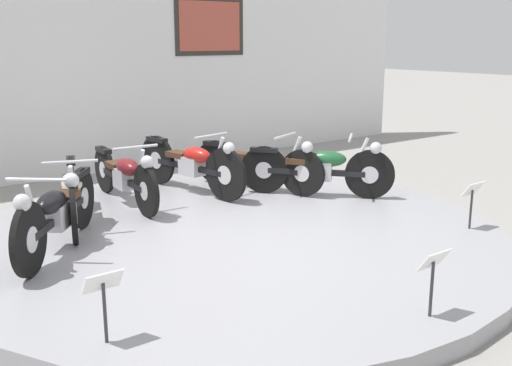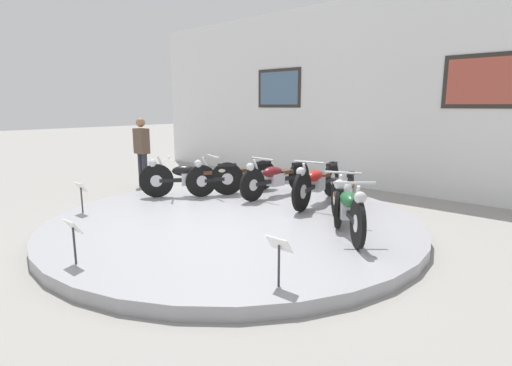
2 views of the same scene
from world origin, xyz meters
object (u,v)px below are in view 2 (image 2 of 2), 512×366
motorcycle_silver (345,193)px  motorcycle_cream (231,175)px  motorcycle_black (190,176)px  motorcycle_red (317,182)px  info_placard_front_left (81,191)px  motorcycle_maroon (276,177)px  info_placard_front_centre (73,232)px  visitor_standing (142,148)px  motorcycle_green (347,205)px  info_placard_front_right (279,251)px

motorcycle_silver → motorcycle_cream: bearing=180.0°
motorcycle_black → motorcycle_red: size_ratio=0.79×
motorcycle_silver → info_placard_front_left: motorcycle_silver is taller
motorcycle_cream → motorcycle_black: bearing=-120.6°
motorcycle_maroon → info_placard_front_centre: bearing=-83.5°
motorcycle_black → visitor_standing: 2.27m
motorcycle_maroon → visitor_standing: visitor_standing is taller
info_placard_front_left → info_placard_front_centre: same height
visitor_standing → motorcycle_black: bearing=-9.8°
motorcycle_silver → motorcycle_black: bearing=-166.6°
motorcycle_red → motorcycle_green: size_ratio=1.32×
motorcycle_green → motorcycle_black: bearing=180.0°
motorcycle_black → motorcycle_maroon: size_ratio=0.80×
motorcycle_green → visitor_standing: 5.60m
motorcycle_cream → visitor_standing: visitor_standing is taller
motorcycle_red → info_placard_front_right: size_ratio=3.91×
motorcycle_black → visitor_standing: (-2.21, 0.38, 0.36)m
motorcycle_maroon → motorcycle_red: 0.94m
motorcycle_maroon → visitor_standing: bearing=-167.8°
motorcycle_silver → info_placard_front_right: size_ratio=3.59×
info_placard_front_left → visitor_standing: 3.01m
motorcycle_silver → visitor_standing: 5.19m
motorcycle_green → info_placard_front_left: (-3.73, -1.96, -0.01)m
motorcycle_black → info_placard_front_left: 2.00m
motorcycle_silver → info_placard_front_left: size_ratio=3.59×
info_placard_front_centre → visitor_standing: visitor_standing is taller
info_placard_front_right → info_placard_front_left: bearing=180.0°
motorcycle_black → motorcycle_silver: size_ratio=0.85×
motorcycle_red → info_placard_front_centre: 4.17m
motorcycle_cream → visitor_standing: bearing=-173.0°
info_placard_front_centre → motorcycle_maroon: bearing=96.5°
motorcycle_black → motorcycle_green: motorcycle_black is taller
motorcycle_cream → info_placard_front_centre: 3.93m
motorcycle_cream → info_placard_front_right: motorcycle_cream is taller
motorcycle_cream → info_placard_front_left: motorcycle_cream is taller
motorcycle_black → motorcycle_cream: bearing=59.4°
motorcycle_green → info_placard_front_right: 2.00m
motorcycle_cream → info_placard_front_right: (3.31, -2.67, -0.01)m
motorcycle_black → visitor_standing: bearing=170.2°
motorcycle_cream → motorcycle_red: bearing=13.6°
info_placard_front_centre → motorcycle_green: bearing=60.8°
motorcycle_green → visitor_standing: size_ratio=0.94×
motorcycle_cream → info_placard_front_left: size_ratio=3.65×
motorcycle_black → motorcycle_red: motorcycle_red is taller
info_placard_front_left → info_placard_front_right: bearing=0.0°
motorcycle_silver → info_placard_front_left: 4.26m
motorcycle_silver → motorcycle_green: bearing=-59.4°
motorcycle_cream → motorcycle_red: size_ratio=0.93×
info_placard_front_centre → motorcycle_black: bearing=119.2°
motorcycle_red → motorcycle_silver: size_ratio=1.09×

